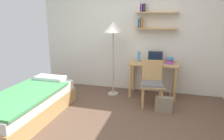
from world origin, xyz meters
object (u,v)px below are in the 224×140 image
bed (28,105)px  laptop (155,59)px  desk_chair (152,81)px  water_bottle (139,56)px  standing_lamp (113,31)px  book_stack (170,61)px  handbag (164,104)px  desk (153,69)px

bed → laptop: (1.99, 1.70, 0.57)m
desk_chair → water_bottle: 0.75m
standing_lamp → bed: bearing=-127.3°
bed → water_bottle: bearing=45.5°
book_stack → handbag: (-0.05, -0.79, -0.65)m
standing_lamp → book_stack: standing_lamp is taller
desk_chair → handbag: size_ratio=1.98×
desk → laptop: size_ratio=3.18×
bed → handbag: bearing=21.1°
book_stack → handbag: bearing=-94.0°
standing_lamp → book_stack: size_ratio=6.50×
desk → standing_lamp: bearing=-170.1°
desk → handbag: 0.91m
desk → water_bottle: (-0.33, 0.06, 0.26)m
desk → water_bottle: bearing=169.9°
standing_lamp → desk_chair: bearing=-21.1°
handbag → desk_chair: bearing=134.3°
standing_lamp → laptop: 1.09m
desk → laptop: bearing=79.3°
laptop → water_bottle: 0.36m
desk_chair → water_bottle: (-0.35, 0.55, 0.37)m
laptop → handbag: size_ratio=0.72×
book_stack → handbag: book_stack is taller
bed → book_stack: (2.30, 1.65, 0.57)m
bed → handbag: bed is taller
bed → book_stack: 2.89m
desk → handbag: desk is taller
water_bottle → laptop: bearing=4.7°
standing_lamp → laptop: bearing=15.2°
bed → laptop: 2.68m
bed → desk_chair: size_ratio=2.18×
standing_lamp → handbag: size_ratio=3.58×
bed → desk: size_ratio=1.89×
desk → laptop: laptop is taller
handbag → standing_lamp: bearing=152.2°
laptop → desk_chair: bearing=-89.8°
desk → book_stack: book_stack is taller
standing_lamp → handbag: 1.79m
bed → desk_chair: bearing=29.4°
handbag → book_stack: bearing=86.0°
desk → standing_lamp: 1.19m
desk → desk_chair: desk_chair is taller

